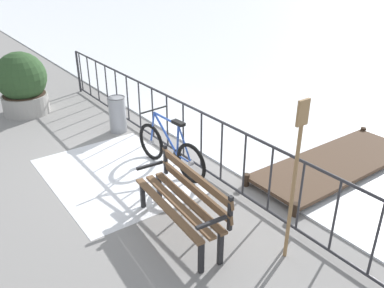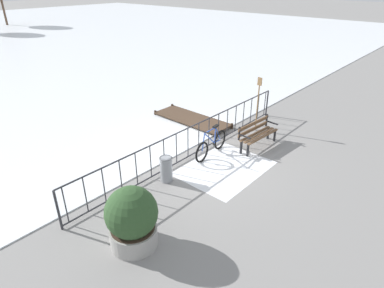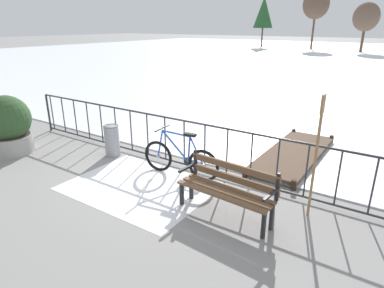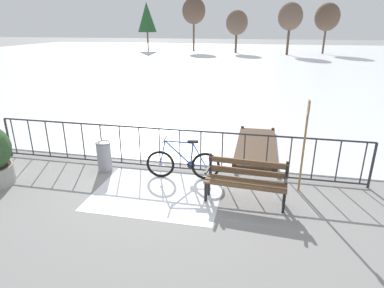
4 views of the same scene
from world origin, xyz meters
name	(u,v)px [view 3 (image 3 of 4)]	position (x,y,z in m)	size (l,w,h in m)	color
ground_plane	(175,165)	(0.00, 0.00, 0.00)	(160.00, 160.00, 0.00)	gray
frozen_pond	(365,59)	(0.00, 28.40, 0.01)	(80.00, 56.00, 0.03)	white
snow_patch	(140,186)	(0.05, -1.20, 0.00)	(2.67, 2.03, 0.01)	white
railing_fence	(175,141)	(0.00, 0.00, 0.56)	(9.06, 0.06, 1.07)	#2D2D33
bicycle_near_railing	(180,159)	(0.42, -0.38, 0.37)	(1.71, 0.52, 0.97)	black
park_bench	(228,186)	(1.89, -1.12, 0.51)	(1.63, 0.59, 0.89)	brown
planter_with_shrub	(7,125)	(-3.72, -1.58, 0.68)	(1.09, 1.09, 1.39)	#9E9B96
trash_bin	(112,140)	(-1.55, -0.36, 0.37)	(0.35, 0.35, 0.73)	gray
oar_upright	(317,150)	(3.00, -0.42, 1.14)	(0.04, 0.16, 1.98)	#937047
wooden_dock	(294,153)	(2.03, 1.86, 0.12)	(1.10, 3.22, 0.20)	#4C3828
tree_far_west	(316,4)	(-7.29, 37.88, 5.09)	(3.03, 3.03, 6.78)	brown
tree_west_mid	(264,12)	(-13.85, 38.01, 4.34)	(2.54, 2.54, 6.28)	brown
tree_far_east	(366,17)	(-1.46, 36.02, 3.62)	(2.68, 2.68, 5.11)	brown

